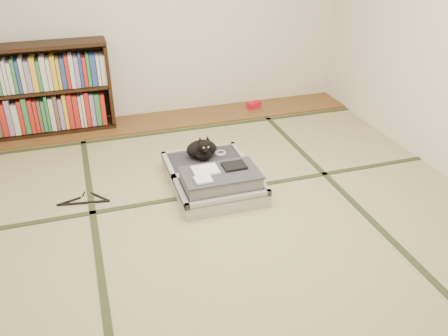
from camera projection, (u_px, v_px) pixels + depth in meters
name	position (u px, v px, depth m)	size (l,w,h in m)	color
floor	(232.00, 219.00, 3.59)	(4.50, 4.50, 0.00)	tan
wood_strip	(175.00, 119.00, 5.26)	(4.00, 0.50, 0.02)	brown
red_item	(254.00, 105.00, 5.51)	(0.15, 0.09, 0.07)	red
room_shell	(234.00, 22.00, 2.89)	(4.50, 4.50, 4.50)	white
tatami_borders	(213.00, 186.00, 4.00)	(4.00, 4.50, 0.01)	#2D381E
bookcase	(47.00, 91.00, 4.76)	(1.26, 0.29, 0.92)	black
suitcase	(214.00, 178.00, 3.95)	(0.69, 0.92, 0.27)	#B7B7BC
cat	(202.00, 149.00, 4.13)	(0.31, 0.31, 0.25)	black
cable_coil	(221.00, 153.00, 4.25)	(0.10, 0.10, 0.02)	white
hanger	(84.00, 201.00, 3.80)	(0.41, 0.21, 0.01)	black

